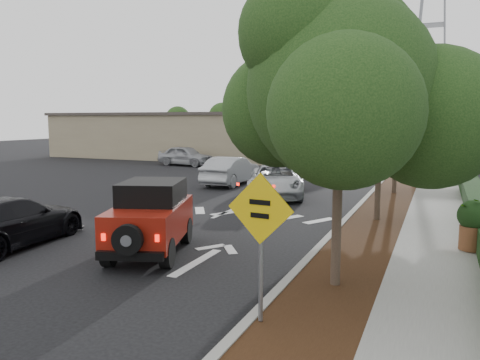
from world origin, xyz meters
The scene contains 19 objects.
ground centered at (0.00, 0.00, 0.00)m, with size 120.00×120.00×0.00m, color black.
curb centered at (4.60, 12.00, 0.07)m, with size 0.20×70.00×0.15m, color #9E9B93.
planting_strip centered at (5.60, 12.00, 0.06)m, with size 1.80×70.00×0.12m, color black.
sidewalk centered at (7.50, 12.00, 0.06)m, with size 2.00×70.00×0.12m, color gray.
hedge centered at (8.90, 12.00, 0.40)m, with size 0.80×70.00×0.80m, color black.
commercial_building centered at (-16.00, 30.00, 2.00)m, with size 22.00×12.00×4.00m, color gray.
transmission_tower centered at (6.00, 48.00, 0.00)m, with size 7.00×4.00×28.00m, color slate, non-canonical shape.
street_tree_near centered at (5.60, -0.50, 0.00)m, with size 3.80×3.80×5.92m, color black, non-canonical shape.
street_tree_mid centered at (5.60, 6.50, 0.00)m, with size 3.20×3.20×5.32m, color black, non-canonical shape.
street_tree_far centered at (5.60, 13.00, 0.00)m, with size 3.40×3.40×5.62m, color black, non-canonical shape.
light_pole_a centered at (-6.50, 26.00, 0.00)m, with size 2.00×0.22×9.00m, color slate, non-canonical shape.
light_pole_b centered at (-7.50, 38.00, 0.00)m, with size 2.00×0.22×9.00m, color slate, non-canonical shape.
red_jeep centered at (0.44, 0.40, 0.98)m, with size 2.67×3.94×1.93m.
silver_suv_ahead centered at (0.51, 10.53, 0.74)m, with size 2.45×5.32×1.48m, color #AFB3B8.
black_suv_oncoming centered at (-3.62, -0.71, 0.71)m, with size 2.00×4.92×1.43m, color black.
silver_sedan_oncoming centered at (-3.04, 13.32, 0.77)m, with size 1.63×4.67×1.54m, color #96999D.
parked_suv centered at (-10.61, 21.55, 0.77)m, with size 1.82×4.52×1.54m, color #95979C.
speed_hump_sign centered at (4.80, -2.87, 1.78)m, with size 1.20×0.15×2.57m.
terracotta_planter centered at (8.40, 3.49, 0.95)m, with size 0.80×0.80×1.40m.
Camera 1 is at (7.49, -10.05, 3.58)m, focal length 35.00 mm.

